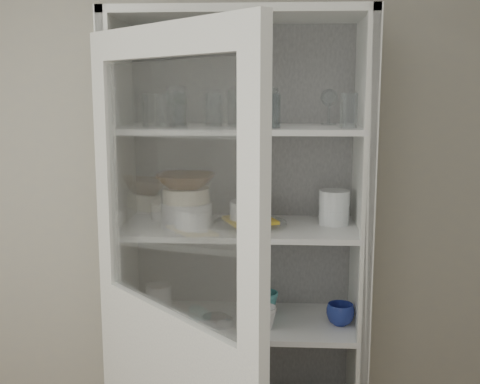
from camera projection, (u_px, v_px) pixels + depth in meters
The scene contains 32 objects.
wall_back at pixel (198, 204), 2.67m from camera, with size 3.60×0.02×2.60m, color #A8A498.
pantry_cabinet at pixel (241, 295), 2.56m from camera, with size 1.00×0.45×2.10m.
cupboard_door at pixel (172, 377), 1.97m from camera, with size 0.65×0.68×2.00m.
tumbler_0 at pixel (151, 111), 2.28m from camera, with size 0.06×0.06×0.13m, color silver.
tumbler_1 at pixel (178, 109), 2.25m from camera, with size 0.07×0.07×0.14m, color silver.
tumbler_2 at pixel (167, 111), 2.26m from camera, with size 0.06×0.06×0.12m, color silver.
tumbler_3 at pixel (271, 110), 2.25m from camera, with size 0.07×0.07×0.13m, color silver.
tumbler_4 at pixel (268, 108), 2.24m from camera, with size 0.07×0.07×0.15m, color silver.
tumbler_5 at pixel (272, 112), 2.21m from camera, with size 0.06×0.06×0.12m, color silver.
tumbler_6 at pixel (349, 111), 2.22m from camera, with size 0.07×0.07×0.13m, color silver.
tumbler_7 at pixel (178, 109), 2.36m from camera, with size 0.07×0.07×0.13m, color silver.
tumbler_8 at pixel (214, 110), 2.35m from camera, with size 0.06×0.06×0.13m, color silver.
tumbler_9 at pixel (177, 106), 2.40m from camera, with size 0.08×0.08×0.16m, color silver.
tumbler_10 at pixel (237, 108), 2.33m from camera, with size 0.07×0.07×0.14m, color silver.
goblet_0 at pixel (171, 106), 2.48m from camera, with size 0.07×0.07×0.15m, color silver, non-canonical shape.
goblet_1 at pixel (247, 103), 2.46m from camera, with size 0.08×0.08×0.17m, color silver, non-canonical shape.
goblet_2 at pixel (235, 104), 2.44m from camera, with size 0.07×0.07×0.16m, color silver, non-canonical shape.
goblet_3 at pixel (329, 105), 2.44m from camera, with size 0.07×0.07×0.16m, color silver, non-canonical shape.
plate_stack_front at pixel (186, 214), 2.41m from camera, with size 0.21×0.21×0.10m, color white.
plate_stack_back at pixel (175, 210), 2.56m from camera, with size 0.20×0.20×0.07m, color white.
cream_bowl at pixel (186, 195), 2.39m from camera, with size 0.19×0.19×0.06m, color #F3E5C5.
terracotta_bowl at pixel (186, 181), 2.38m from camera, with size 0.23×0.23×0.06m, color #48280D.
glass_platter at pixel (250, 224), 2.42m from camera, with size 0.30×0.30×0.02m, color silver.
yellow_trivet at pixel (250, 220), 2.42m from camera, with size 0.18×0.18×0.01m, color gold.
white_ramekin at pixel (250, 210), 2.41m from camera, with size 0.16×0.16×0.07m, color white.
grey_bowl_stack at pixel (334, 207), 2.44m from camera, with size 0.12×0.12×0.14m, color silver.
mug_blue at pixel (340, 314), 2.43m from camera, with size 0.11×0.11×0.09m, color navy.
mug_teal at pixel (265, 304), 2.53m from camera, with size 0.11×0.11×0.10m, color teal.
mug_white at pixel (264, 318), 2.39m from camera, with size 0.10×0.10×0.09m, color white.
teal_jar at pixel (260, 305), 2.50m from camera, with size 0.09×0.09×0.11m.
measuring_cups at pixel (215, 321), 2.43m from camera, with size 0.10×0.10×0.04m, color silver.
white_canister at pixel (159, 300), 2.54m from camera, with size 0.11×0.11×0.13m, color white.
Camera 1 is at (0.34, -1.10, 1.81)m, focal length 45.00 mm.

